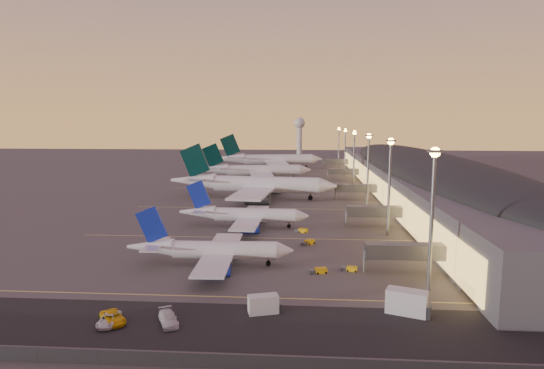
{
  "coord_description": "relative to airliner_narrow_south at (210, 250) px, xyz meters",
  "views": [
    {
      "loc": [
        13.43,
        -119.7,
        30.5
      ],
      "look_at": [
        2.0,
        45.0,
        7.0
      ],
      "focal_mm": 30.0,
      "sensor_mm": 36.0,
      "label": 1
    }
  ],
  "objects": [
    {
      "name": "ground",
      "position": [
        6.03,
        27.83,
        -3.28
      ],
      "size": [
        700.0,
        700.0,
        0.0
      ],
      "primitive_type": "plane",
      "color": "#484542"
    },
    {
      "name": "airliner_narrow_south",
      "position": [
        0.0,
        0.0,
        0.0
      ],
      "size": [
        35.41,
        31.57,
        12.68
      ],
      "rotation": [
        0.0,
        0.0,
        0.03
      ],
      "color": "silver",
      "rests_on": "ground"
    },
    {
      "name": "airliner_narrow_north",
      "position": [
        2.51,
        35.02,
        0.2
      ],
      "size": [
        37.61,
        33.55,
        13.46
      ],
      "rotation": [
        0.0,
        0.0,
        -0.04
      ],
      "color": "silver",
      "rests_on": "ground"
    },
    {
      "name": "airliner_wide_near",
      "position": [
        -0.65,
        83.37,
        2.22
      ],
      "size": [
        66.79,
        61.23,
        21.36
      ],
      "rotation": [
        0.0,
        0.0,
        -0.11
      ],
      "color": "silver",
      "rests_on": "ground"
    },
    {
      "name": "airliner_wide_mid",
      "position": [
        -5.8,
        137.55,
        1.62
      ],
      "size": [
        59.35,
        54.64,
        19.01
      ],
      "rotation": [
        0.0,
        0.0,
        0.15
      ],
      "color": "silver",
      "rests_on": "ground"
    },
    {
      "name": "airliner_wide_far",
      "position": [
        -2.44,
        192.47,
        2.41
      ],
      "size": [
        68.98,
        63.54,
        22.11
      ],
      "rotation": [
        0.0,
        0.0,
        0.16
      ],
      "color": "silver",
      "rests_on": "ground"
    },
    {
      "name": "terminal_building",
      "position": [
        67.86,
        100.3,
        5.5
      ],
      "size": [
        56.35,
        255.0,
        17.46
      ],
      "color": "#4F4F54",
      "rests_on": "ground"
    },
    {
      "name": "light_masts",
      "position": [
        42.03,
        92.83,
        14.28
      ],
      "size": [
        2.2,
        217.2,
        25.9
      ],
      "color": "slate",
      "rests_on": "ground"
    },
    {
      "name": "radar_tower",
      "position": [
        16.03,
        287.83,
        18.6
      ],
      "size": [
        9.0,
        9.0,
        32.5
      ],
      "color": "silver",
      "rests_on": "ground"
    },
    {
      "name": "service_lane",
      "position": [
        6.03,
        -28.17,
        -3.27
      ],
      "size": [
        260.0,
        16.0,
        0.01
      ],
      "color": "black",
      "rests_on": "ground"
    },
    {
      "name": "lane_markings",
      "position": [
        6.03,
        67.83,
        -3.27
      ],
      "size": [
        90.0,
        180.36,
        0.0
      ],
      "color": "#D8C659",
      "rests_on": "ground"
    },
    {
      "name": "fence",
      "position": [
        6.03,
        -40.17,
        -2.28
      ],
      "size": [
        124.0,
        0.12,
        2.0
      ],
      "color": "#2D2D30",
      "rests_on": "ground"
    },
    {
      "name": "baggage_tug_a",
      "position": [
        29.13,
        -1.82,
        -2.84
      ],
      "size": [
        3.37,
        1.9,
        0.95
      ],
      "rotation": [
        0.0,
        0.0,
        -0.21
      ],
      "color": "#EBB40B",
      "rests_on": "ground"
    },
    {
      "name": "baggage_tug_b",
      "position": [
        22.71,
        -3.67,
        -2.8
      ],
      "size": [
        3.78,
        2.34,
        1.05
      ],
      "rotation": [
        0.0,
        0.0,
        0.28
      ],
      "color": "#EBB40B",
      "rests_on": "ground"
    },
    {
      "name": "baggage_tug_c",
      "position": [
        19.17,
        29.75,
        -2.79
      ],
      "size": [
        3.81,
        2.5,
        1.06
      ],
      "rotation": [
        0.0,
        0.0,
        -0.33
      ],
      "color": "#EBB40B",
      "rests_on": "ground"
    },
    {
      "name": "catering_truck_a",
      "position": [
        13.58,
        -23.29,
        -1.9
      ],
      "size": [
        5.57,
        3.39,
        2.93
      ],
      "rotation": [
        0.0,
        0.0,
        0.29
      ],
      "color": "silver",
      "rests_on": "ground"
    },
    {
      "name": "catering_truck_b",
      "position": [
        36.34,
        -22.16,
        -1.47
      ],
      "size": [
        7.35,
        4.91,
        3.86
      ],
      "rotation": [
        0.0,
        0.0,
        -0.37
      ],
      "color": "silver",
      "rests_on": "ground"
    },
    {
      "name": "baggage_tug_d",
      "position": [
        20.85,
        17.43,
        -2.77
      ],
      "size": [
        3.53,
        3.79,
        1.12
      ],
      "rotation": [
        0.0,
        0.0,
        0.87
      ],
      "color": "#EBB40B",
      "rests_on": "ground"
    },
    {
      "name": "service_van_a",
      "position": [
        -9.55,
        -29.01,
        -2.51
      ],
      "size": [
        3.11,
        5.78,
        1.54
      ],
      "primitive_type": "imported",
      "rotation": [
        0.0,
        0.0,
        0.1
      ],
      "color": "silver",
      "rests_on": "ground"
    },
    {
      "name": "service_van_b",
      "position": [
        -9.14,
        -28.43,
        -2.46
      ],
      "size": [
        5.79,
        6.27,
        1.63
      ],
      "primitive_type": "imported",
      "rotation": [
        0.0,
        0.0,
        0.68
      ],
      "color": "#EBB40B",
      "rests_on": "ground"
    },
    {
      "name": "service_van_c",
      "position": [
        -0.65,
        -28.22,
        -2.42
      ],
      "size": [
        4.8,
        6.39,
        1.72
      ],
      "primitive_type": "imported",
      "rotation": [
        0.0,
        0.0,
        0.46
      ],
      "color": "silver",
      "rests_on": "ground"
    }
  ]
}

